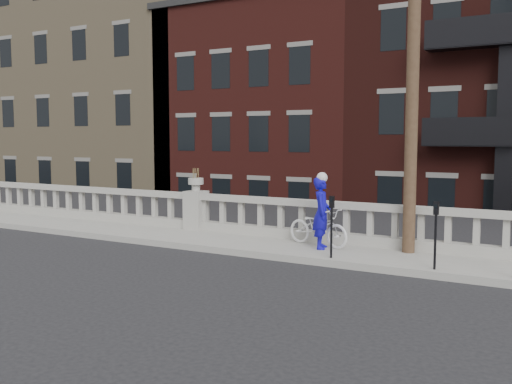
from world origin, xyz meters
The scene contains 10 objects.
ground centered at (0.00, 0.00, 0.00)m, with size 120.00×120.00×0.00m, color black.
sidewalk centered at (0.00, 3.00, 0.07)m, with size 32.00×2.20×0.15m, color gray.
balustrade centered at (0.00, 3.95, 0.64)m, with size 28.00×0.34×1.03m.
planter_pedestal centered at (0.00, 3.95, 0.83)m, with size 0.55×0.55×1.76m.
lower_level centered at (0.56, 23.04, 2.63)m, with size 80.00×44.00×20.80m.
utility_pole centered at (6.20, 3.60, 5.24)m, with size 1.60×0.28×10.00m.
parking_meter_a centered at (4.89, 2.15, 1.00)m, with size 0.10×0.09×1.36m.
parking_meter_b centered at (7.10, 2.15, 1.00)m, with size 0.10×0.09×1.36m.
bicycle centered at (4.08, 3.32, 0.61)m, with size 0.61×1.75×0.92m, color silver.
cyclist centered at (4.28, 3.05, 1.00)m, with size 0.62×0.41×1.70m, color #120BAB.
Camera 1 is at (9.52, -9.32, 2.76)m, focal length 40.00 mm.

